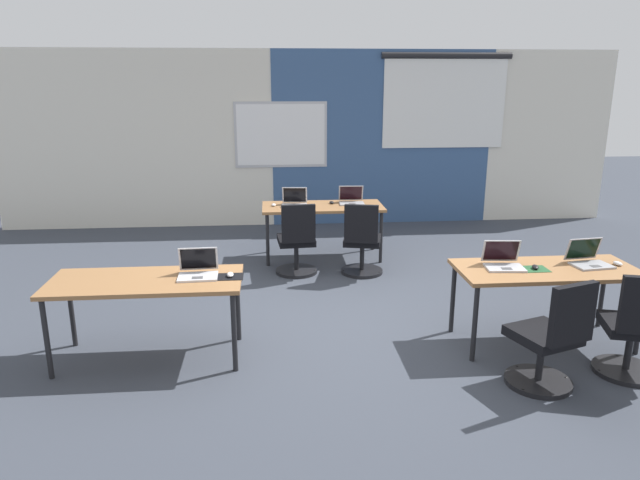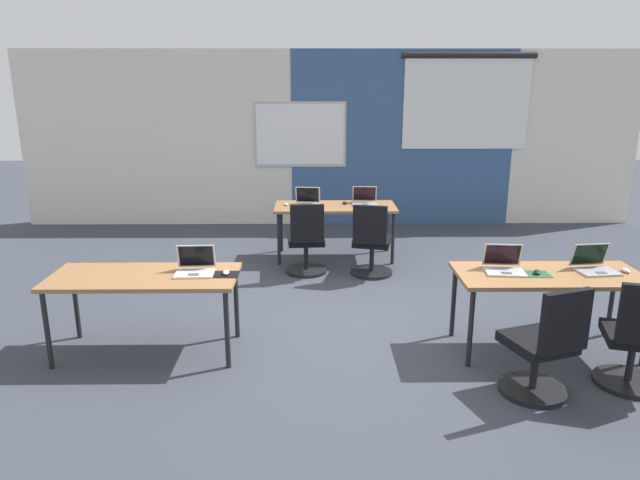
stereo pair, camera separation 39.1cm
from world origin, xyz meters
TOP-DOWN VIEW (x-y plane):
  - ground_plane at (0.00, 0.00)m, footprint 24.00×24.00m
  - back_wall_assembly at (0.05, 4.19)m, footprint 10.00×0.27m
  - desk_near_left at (-1.75, -0.60)m, footprint 1.60×0.70m
  - desk_near_right at (1.75, -0.60)m, footprint 1.60×0.70m
  - desk_far_center at (0.00, 2.20)m, footprint 1.60×0.70m
  - laptop_far_right at (0.40, 2.30)m, footprint 0.34×0.32m
  - mouse_far_right at (0.13, 2.30)m, footprint 0.07×0.11m
  - chair_far_right at (0.41, 1.44)m, footprint 0.53×0.58m
  - laptop_near_left_inner at (-1.32, -0.55)m, footprint 0.34×0.30m
  - mousepad_near_left_inner at (-1.04, -0.60)m, footprint 0.22×0.19m
  - mouse_near_left_inner at (-1.04, -0.60)m, footprint 0.06×0.10m
  - laptop_near_right_inner at (1.37, -0.54)m, footprint 0.36×0.33m
  - mousepad_near_right_inner at (1.63, -0.63)m, footprint 0.22×0.19m
  - mouse_near_right_inner at (1.63, -0.63)m, footprint 0.08×0.11m
  - chair_near_right_inner at (1.42, -1.39)m, footprint 0.56×0.61m
  - laptop_near_right_end at (2.16, -0.54)m, footprint 0.36×0.33m
  - mouse_near_right_end at (2.42, -0.58)m, footprint 0.07×0.11m
  - chair_near_right_end at (2.18, -1.29)m, footprint 0.54×0.59m
  - laptop_far_left at (-0.38, 2.23)m, footprint 0.36×0.32m
  - mouse_far_left at (-0.65, 2.22)m, footprint 0.06×0.10m
  - chair_far_left at (-0.38, 1.51)m, footprint 0.52×0.55m

SIDE VIEW (x-z plane):
  - ground_plane at x=0.00m, z-range 0.00..0.00m
  - chair_far_right at x=0.41m, z-range -0.08..0.84m
  - chair_near_right_inner at x=1.42m, z-range -0.08..0.84m
  - chair_near_right_end at x=2.18m, z-range -0.08..0.84m
  - chair_far_left at x=-0.38m, z-range -0.08..0.84m
  - desk_near_left at x=-1.75m, z-range 0.30..1.02m
  - desk_near_right at x=1.75m, z-range 0.30..1.02m
  - desk_far_center at x=0.00m, z-range 0.30..1.02m
  - mousepad_near_left_inner at x=-1.04m, z-range 0.72..0.72m
  - mousepad_near_right_inner at x=1.63m, z-range 0.72..0.72m
  - mouse_far_right at x=0.13m, z-range 0.72..0.75m
  - mouse_near_right_end at x=2.42m, z-range 0.72..0.75m
  - mouse_far_left at x=-0.65m, z-range 0.72..0.75m
  - mouse_near_left_inner at x=-1.04m, z-range 0.72..0.76m
  - mouse_near_right_inner at x=1.63m, z-range 0.72..0.76m
  - laptop_far_right at x=0.40m, z-range 0.65..0.88m
  - laptop_near_right_inner at x=1.37m, z-range 0.65..0.88m
  - laptop_near_right_end at x=2.16m, z-range 0.65..0.88m
  - laptop_near_left_inner at x=-1.32m, z-range 0.65..0.89m
  - laptop_far_left at x=-0.38m, z-range 0.65..0.89m
  - back_wall_assembly at x=0.05m, z-range 0.01..2.81m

